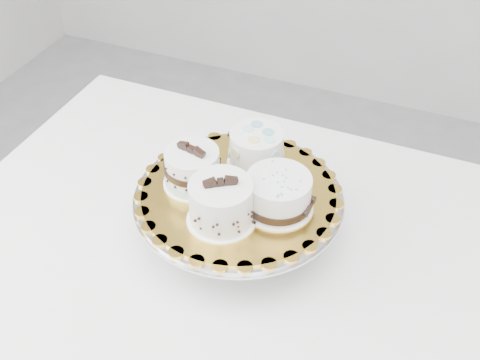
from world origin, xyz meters
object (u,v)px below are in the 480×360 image
at_px(table, 259,275).
at_px(cake_board, 239,193).
at_px(cake_banded, 193,169).
at_px(cake_stand, 239,207).
at_px(cake_swirl, 221,203).
at_px(cake_dots, 256,149).
at_px(cake_ribbon, 279,194).

height_order(table, cake_board, cake_board).
distance_m(table, cake_banded, 0.25).
distance_m(cake_stand, cake_swirl, 0.10).
xyz_separation_m(cake_stand, cake_banded, (-0.08, -0.01, 0.07)).
distance_m(cake_board, cake_dots, 0.09).
bearing_deg(cake_swirl, cake_stand, 56.46).
distance_m(table, cake_swirl, 0.23).
height_order(cake_banded, cake_dots, cake_banded).
relative_size(cake_board, cake_ribbon, 2.66).
xyz_separation_m(cake_swirl, cake_ribbon, (0.08, 0.06, -0.01)).
xyz_separation_m(cake_stand, cake_swirl, (-0.00, -0.07, 0.07)).
distance_m(cake_board, cake_ribbon, 0.08).
distance_m(table, cake_ribbon, 0.22).
xyz_separation_m(table, cake_board, (-0.05, 0.02, 0.18)).
xyz_separation_m(table, cake_banded, (-0.13, 0.01, 0.22)).
height_order(table, cake_stand, cake_stand).
bearing_deg(cake_swirl, cake_dots, 56.46).
bearing_deg(cake_stand, cake_ribbon, -6.62).
bearing_deg(cake_banded, cake_board, 18.39).
bearing_deg(cake_ribbon, cake_swirl, -137.42).
bearing_deg(cake_board, cake_swirl, -90.37).
bearing_deg(table, cake_ribbon, 14.72).
distance_m(cake_swirl, cake_ribbon, 0.10).
bearing_deg(cake_board, cake_banded, -174.68).
xyz_separation_m(cake_board, cake_banded, (-0.08, -0.01, 0.03)).
relative_size(table, cake_board, 3.54).
xyz_separation_m(cake_banded, cake_ribbon, (0.16, -0.00, -0.00)).
bearing_deg(cake_board, cake_ribbon, -6.62).
height_order(cake_board, cake_banded, cake_banded).
bearing_deg(cake_stand, cake_dots, 89.64).
bearing_deg(cake_ribbon, cake_banded, -177.71).
bearing_deg(cake_banded, cake_ribbon, 12.67).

